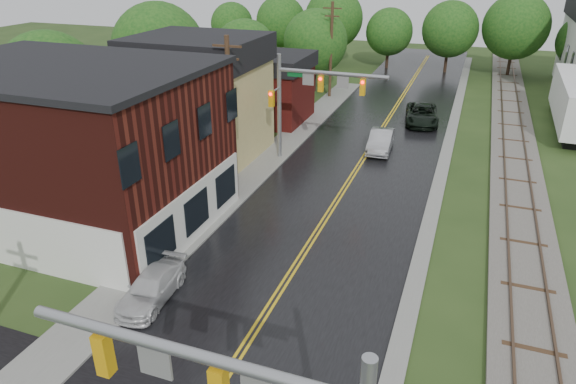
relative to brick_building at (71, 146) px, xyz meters
The scene contains 17 objects.
main_road 19.95m from the brick_building, 50.23° to the left, with size 10.00×90.00×0.02m, color black.
curb_right 27.15m from the brick_building, 48.20° to the left, with size 0.80×70.00×0.12m, color gray.
sidewalk_left 12.52m from the brick_building, 57.86° to the left, with size 2.40×50.00×0.12m, color gray.
brick_building is the anchor object (origin of this frame).
yellow_house 11.14m from the brick_building, 82.32° to the left, with size 8.00×7.00×6.40m, color tan.
darkred_building 20.25m from the brick_building, 82.92° to the left, with size 7.00×6.00×4.40m, color #3F0F0C.
railroad 30.36m from the brick_building, 41.66° to the left, with size 3.20×80.00×0.30m.
traffic_signal_far 15.03m from the brick_building, 53.08° to the left, with size 7.34×0.43×7.20m.
utility_pole_b 9.03m from the brick_building, 50.93° to the left, with size 1.80×0.28×9.00m.
utility_pole_c 29.56m from the brick_building, 78.91° to the left, with size 1.80×0.28×9.00m.
tree_left_a 10.14m from the brick_building, 136.87° to the left, with size 6.80×6.80×8.67m.
tree_left_b 17.80m from the brick_building, 107.61° to the left, with size 7.60×7.60×9.69m.
tree_left_c 24.94m from the brick_building, 93.14° to the left, with size 6.00×6.00×7.65m.
tree_left_e 31.12m from the brick_building, 83.29° to the left, with size 6.40×6.40×8.16m.
suv_dark 28.19m from the brick_building, 56.90° to the left, with size 2.57×5.57×1.55m, color black.
sedan_silver 20.94m from the brick_building, 50.00° to the left, with size 1.57×4.50×1.48m, color #A5A5A9.
pickup_white 9.83m from the brick_building, 33.06° to the right, with size 1.64×4.05×1.17m, color beige.
Camera 1 is at (6.55, -4.53, 13.28)m, focal length 32.00 mm.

